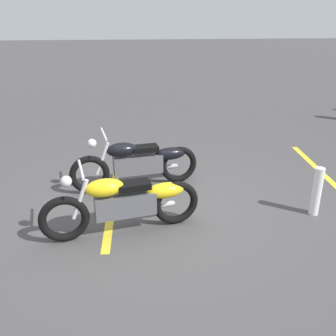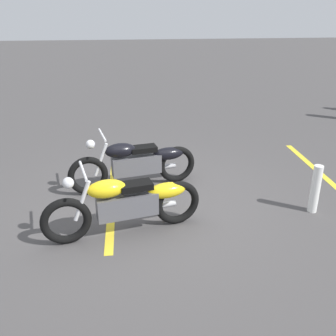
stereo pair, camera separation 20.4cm
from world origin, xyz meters
TOP-DOWN VIEW (x-y plane):
  - ground_plane at (0.00, 0.00)m, footprint 60.00×60.00m
  - motorcycle_bright_foreground at (-0.39, -0.70)m, footprint 2.20×0.77m
  - motorcycle_dark_foreground at (-0.21, 0.73)m, footprint 2.21×0.76m
  - bollard_post at (2.44, -0.43)m, footprint 0.14×0.14m
  - parking_stripe_near at (-0.65, 0.36)m, footprint 0.15×3.20m
  - parking_stripe_mid at (3.26, 0.87)m, footprint 0.15×3.20m

SIDE VIEW (x-z plane):
  - ground_plane at x=0.00m, z-range 0.00..0.00m
  - parking_stripe_near at x=-0.65m, z-range 0.00..0.01m
  - parking_stripe_mid at x=3.26m, z-range 0.00..0.01m
  - bollard_post at x=2.44m, z-range 0.00..0.76m
  - motorcycle_bright_foreground at x=-0.39m, z-range -0.06..0.98m
  - motorcycle_dark_foreground at x=-0.21m, z-range -0.06..0.98m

